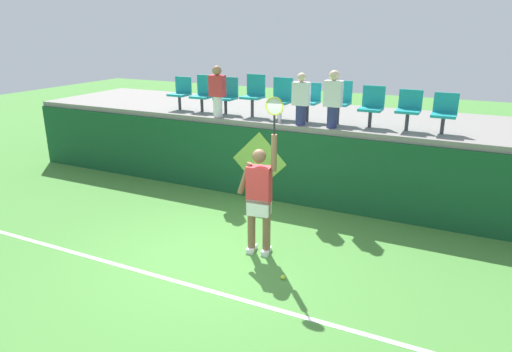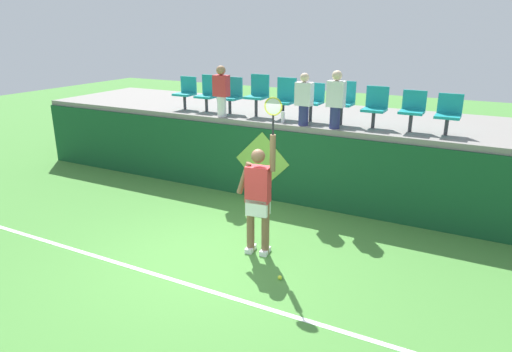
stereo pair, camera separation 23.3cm
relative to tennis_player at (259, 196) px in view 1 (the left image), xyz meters
The scene contains 21 objects.
ground_plane 1.28m from the tennis_player, 135.10° to the right, with size 40.00×40.00×0.00m, color #478438.
court_back_wall 2.44m from the tennis_player, 103.44° to the left, with size 13.93×0.20×1.55m, color #144C28.
spectator_platform 3.93m from the tennis_player, 98.36° to the left, with size 13.93×3.06×0.12m, color gray.
court_baseline_stripe 1.79m from the tennis_player, 112.33° to the right, with size 12.53×0.08×0.01m, color white.
tennis_player is the anchor object (origin of this frame).
tennis_ball 1.34m from the tennis_player, 42.13° to the right, with size 0.07×0.07×0.07m, color #D1E533.
water_bottle 2.75m from the tennis_player, 106.33° to the left, with size 0.08×0.08×0.23m, color white.
stadium_chair_0 4.70m from the tennis_player, 139.91° to the left, with size 0.44×0.42×0.77m.
stadium_chair_1 4.27m from the tennis_player, 134.18° to the left, with size 0.44×0.42×0.83m.
stadium_chair_2 3.86m from the tennis_player, 127.09° to the left, with size 0.44×0.42×0.82m.
stadium_chair_3 3.54m from the tennis_player, 117.75° to the left, with size 0.44×0.42×0.91m.
stadium_chair_4 3.29m from the tennis_player, 106.96° to the left, with size 0.44×0.42×0.87m.
stadium_chair_5 3.16m from the tennis_player, 95.12° to the left, with size 0.44×0.42×0.79m.
stadium_chair_6 3.19m from the tennis_player, 82.36° to the left, with size 0.44×0.42×0.87m.
stadium_chair_7 3.32m from the tennis_player, 70.29° to the left, with size 0.44×0.42×0.80m.
stadium_chair_8 3.60m from the tennis_player, 59.04° to the left, with size 0.44×0.42×0.76m.
stadium_chair_9 3.95m from the tennis_player, 50.74° to the left, with size 0.44×0.42×0.74m.
spectator_0 2.81m from the tennis_player, 80.96° to the left, with size 0.34×0.20×1.12m.
spectator_1 3.59m from the tennis_player, 131.51° to the left, with size 0.34×0.21×1.11m.
spectator_2 2.77m from the tennis_player, 96.06° to the left, with size 0.34×0.20×1.05m.
wall_signage_mount 2.70m from the tennis_player, 115.63° to the left, with size 1.27×0.01×1.49m.
Camera 1 is at (3.54, -5.66, 3.61)m, focal length 32.27 mm.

